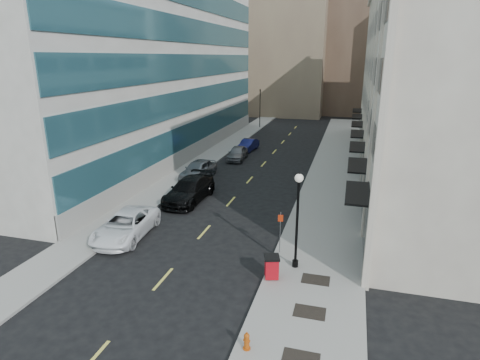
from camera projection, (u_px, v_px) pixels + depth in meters
The scene contains 24 objects.
ground at pixel (144, 301), 18.80m from camera, with size 160.00×160.00×0.00m, color black.
sidewalk_right at pixel (332, 186), 35.24m from camera, with size 5.00×80.00×0.15m, color gray.
sidewalk_left at pixel (185, 174), 38.85m from camera, with size 3.00×80.00×0.15m, color gray.
building_right at pixel (449, 79), 36.61m from camera, with size 15.30×46.50×18.25m.
building_left at pixel (128, 66), 44.81m from camera, with size 16.14×46.00×20.00m.
skyline_tan_near at pixel (291, 40), 78.26m from camera, with size 14.00×18.00×28.00m, color #817154.
skyline_brown at pixel (356, 24), 77.96m from camera, with size 12.00×16.00×34.00m, color brown.
skyline_tan_far at pixel (254, 56), 90.93m from camera, with size 12.00×14.00×22.00m, color #817154.
skyline_stone at pixel (410, 62), 71.92m from camera, with size 10.00×14.00×20.00m, color beige.
grate_near at pixel (301, 359), 14.95m from camera, with size 1.40×1.00×0.01m, color black.
grate_mid at pixel (310, 312), 17.71m from camera, with size 1.40×1.00×0.01m, color black.
grate_far at pixel (316, 280), 20.29m from camera, with size 1.40×1.00×0.01m, color black.
road_centerline at pixel (241, 190), 34.44m from camera, with size 0.15×68.20×0.01m.
traffic_signal at pixel (260, 92), 62.69m from camera, with size 0.66×0.66×6.98m.
car_white_van at pixel (126, 225), 25.24m from camera, with size 2.64×5.72×1.59m, color white.
car_black_pickup at pixel (189, 190), 31.57m from camera, with size 2.51×6.18×1.79m, color black.
car_silver_sedan at pixel (198, 169), 37.48m from camera, with size 2.03×5.03×1.72m, color gray.
car_blue_sedan at pixel (248, 145), 48.55m from camera, with size 1.47×4.21×1.39m, color navy.
car_grey_sedan at pixel (237, 153), 44.24m from camera, with size 1.78×4.43×1.51m, color slate.
fire_hydrant at pixel (247, 341), 15.38m from camera, with size 0.30×0.30×0.75m.
trash_bin at pixel (272, 266), 20.28m from camera, with size 0.94×0.94×1.22m.
lamppost at pixel (297, 212), 20.65m from camera, with size 0.44×0.44×5.32m.
sign_post at pixel (280, 227), 22.65m from camera, with size 0.29×0.09×2.50m.
urn_planter at pixel (357, 190), 32.50m from camera, with size 0.56×0.56×0.78m.
Camera 1 is at (8.74, -14.47, 10.96)m, focal length 30.00 mm.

